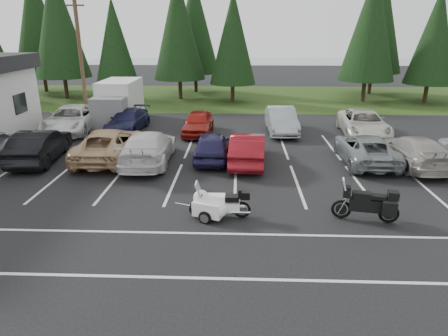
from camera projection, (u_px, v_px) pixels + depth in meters
ground at (223, 193)px, 16.47m from camera, size 120.00×120.00×0.00m
grass_strip at (233, 97)px, 39.10m from camera, size 80.00×16.00×0.01m
lake_water at (259, 68)px, 68.18m from camera, size 70.00×50.00×0.02m
utility_pole at (81, 55)px, 26.59m from camera, size 1.60×0.26×9.00m
box_truck at (117, 103)px, 28.07m from camera, size 2.40×5.60×2.90m
stall_markings at (225, 176)px, 18.36m from camera, size 32.00×16.00×0.01m
conifer_2 at (57, 22)px, 36.24m from camera, size 5.10×5.10×11.89m
conifer_3 at (114, 42)px, 35.28m from camera, size 3.87×3.87×9.02m
conifer_4 at (178, 27)px, 36.08m from camera, size 4.80×4.80×11.17m
conifer_5 at (233, 38)px, 34.97m from camera, size 4.14×4.14×9.63m
conifer_6 at (371, 25)px, 34.65m from camera, size 4.93×4.93×11.48m
conifer_7 at (435, 36)px, 34.46m from camera, size 4.27×4.27×9.94m
conifer_back_a at (36, 20)px, 40.27m from camera, size 5.28×5.28×12.30m
conifer_back_b at (195, 24)px, 40.30m from camera, size 4.97×4.97×11.58m
conifer_back_c at (378, 16)px, 38.75m from camera, size 5.50×5.50×12.81m
car_near_1 at (40, 146)px, 20.14m from camera, size 2.21×5.10×1.63m
car_near_2 at (110, 144)px, 20.44m from camera, size 2.81×5.85×1.61m
car_near_3 at (148, 147)px, 19.87m from camera, size 2.38×5.60×1.61m
car_near_4 at (212, 146)px, 20.37m from camera, size 1.74×4.32×1.47m
car_near_5 at (248, 148)px, 19.80m from camera, size 1.91×4.80×1.55m
car_near_6 at (365, 149)px, 19.93m from camera, size 2.46×5.20×1.43m
car_near_7 at (413, 151)px, 19.46m from camera, size 2.40×5.25×1.49m
car_far_0 at (72, 119)px, 25.90m from camera, size 3.15×6.13×1.65m
car_far_1 at (128, 121)px, 26.16m from camera, size 2.33×4.90×1.38m
car_far_2 at (198, 123)px, 25.36m from camera, size 1.87×4.36×1.47m
car_far_3 at (281, 120)px, 25.67m from camera, size 1.88×4.95×1.61m
car_far_4 at (364, 124)px, 24.87m from camera, size 3.06×5.87×1.58m
touring_motorcycle at (220, 200)px, 14.10m from camera, size 2.44×0.75×1.35m
cargo_trailer at (209, 210)px, 14.10m from camera, size 1.72×1.32×0.70m
adventure_motorcycle at (366, 201)px, 13.83m from camera, size 2.64×1.34×1.54m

